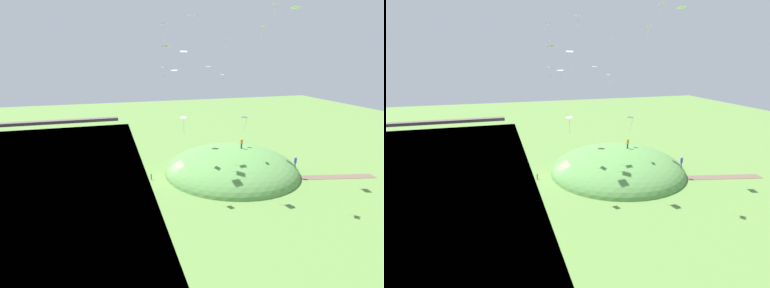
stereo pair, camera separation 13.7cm
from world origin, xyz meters
The scene contains 21 objects.
ground_plane centered at (0.00, 0.00, 0.00)m, with size 160.00×160.00×0.00m, color #5E873F.
grass_hill centered at (9.27, 0.21, 0.00)m, with size 20.95×20.18×7.54m, color #5A9148.
dirt_path centered at (22.66, -5.93, 0.02)m, with size 13.72×1.61×0.04m, color brown.
bridge_deck_far centered at (-31.53, 32.70, 3.03)m, with size 50.15×1.80×0.70m, color #5B4D4E.
person_near_shore centered at (10.80, 0.20, 4.75)m, with size 0.40×0.40×1.61m.
person_walking_path centered at (17.22, -4.73, 2.76)m, with size 0.39×0.39×1.79m.
kite_0 centered at (1.50, -0.32, 17.96)m, with size 0.96×0.67×2.04m.
kite_1 centered at (13.09, -2.99, 23.91)m, with size 1.12×1.37×1.68m.
kite_2 centered at (-1.08, -0.19, 16.00)m, with size 0.91×1.05×1.46m.
kite_3 centered at (-0.26, -6.77, 10.44)m, with size 0.80×0.99×1.98m.
kite_4 centered at (6.84, 4.93, 15.90)m, with size 0.71×0.51×1.09m.
kite_5 centered at (9.02, 2.63, 19.78)m, with size 1.05×1.20×1.34m.
kite_6 centered at (6.81, -8.55, 10.43)m, with size 1.07×1.03×2.02m.
kite_7 centered at (1.54, 5.57, 15.38)m, with size 1.27×1.32×1.45m.
kite_8 centered at (7.94, -9.38, 20.48)m, with size 0.93×0.93×1.44m.
kite_9 centered at (6.80, -1.01, 14.96)m, with size 0.75×0.83×1.53m.
kite_10 centered at (-1.22, -2.20, 18.69)m, with size 1.20×0.90×1.19m.
kite_11 centered at (-1.17, -0.38, 21.26)m, with size 1.29×1.21×2.25m.
kite_12 centered at (12.64, -8.03, 22.73)m, with size 1.09×0.86×1.21m.
kite_13 centered at (1.48, -4.61, 21.94)m, with size 0.95×1.23×1.27m.
mooring_post centered at (-3.32, 0.61, 0.44)m, with size 0.14×0.14×0.88m, color brown.
Camera 2 is at (-8.59, -39.63, 17.41)m, focal length 27.53 mm.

